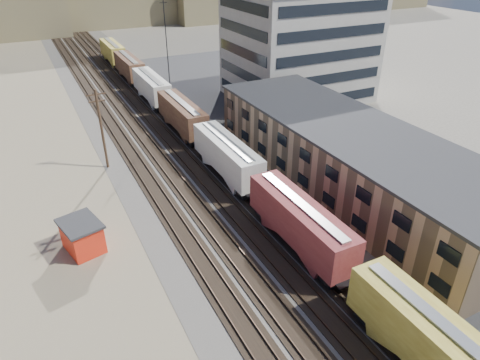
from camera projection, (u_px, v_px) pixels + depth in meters
name	position (u px, v px, depth m)	size (l,w,h in m)	color
ballast_bed	(155.00, 133.00, 62.94)	(18.00, 200.00, 0.06)	#4C4742
dirt_yard	(7.00, 196.00, 47.27)	(24.00, 180.00, 0.03)	gray
asphalt_lot	(339.00, 142.00, 59.96)	(26.00, 120.00, 0.04)	#232326
rail_tracks	(151.00, 133.00, 62.68)	(11.40, 200.00, 0.24)	black
freight_train	(202.00, 133.00, 55.91)	(3.00, 119.74, 4.46)	black
warehouse	(349.00, 157.00, 47.63)	(12.40, 40.40, 7.25)	tan
office_tower	(299.00, 44.00, 73.32)	(22.60, 18.60, 18.45)	#9E998E
utility_pole_north	(101.00, 128.00, 50.78)	(2.20, 0.32, 10.00)	#382619
radio_mast	(167.00, 52.00, 68.64)	(1.20, 0.16, 18.00)	black
maintenance_shed	(82.00, 236.00, 38.45)	(4.00, 4.67, 2.96)	red
parked_car_blue	(286.00, 92.00, 77.85)	(2.39, 5.18, 1.44)	navy
parked_car_far	(294.00, 97.00, 75.47)	(1.58, 3.92, 1.33)	white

